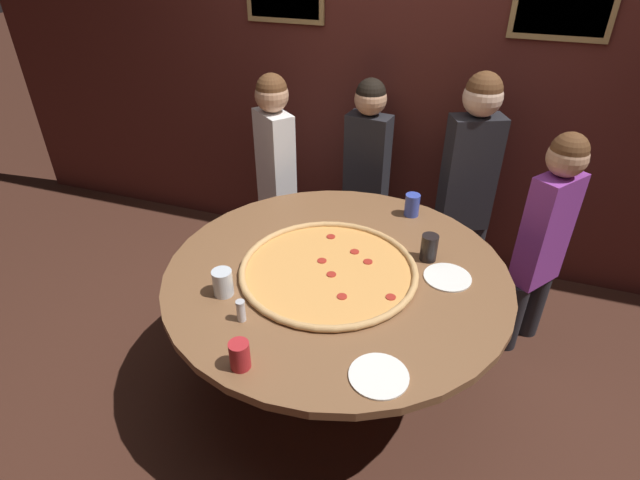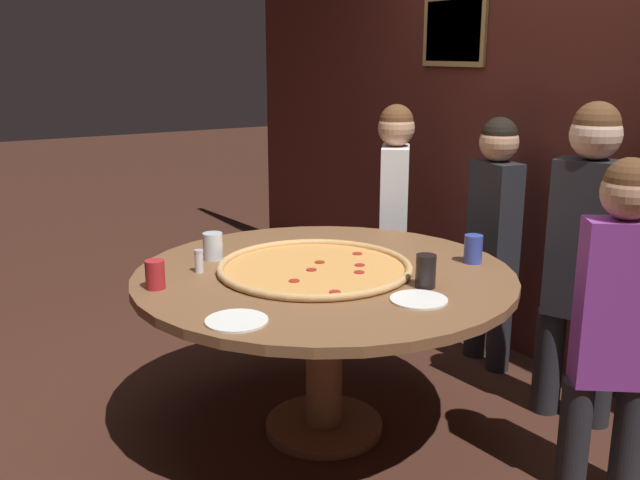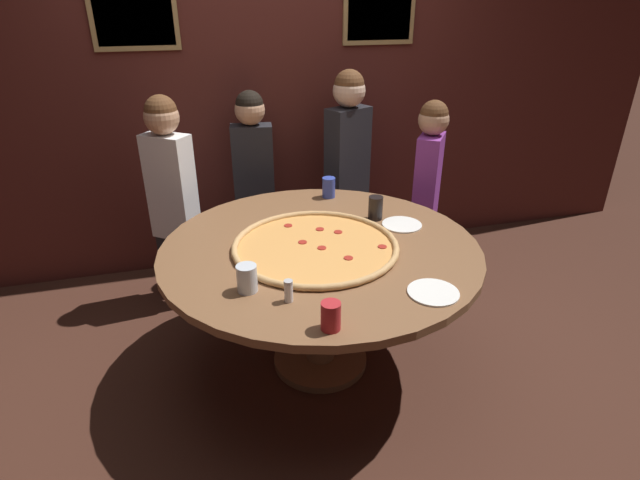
{
  "view_description": "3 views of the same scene",
  "coord_description": "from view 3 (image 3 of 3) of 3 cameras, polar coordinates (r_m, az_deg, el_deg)",
  "views": [
    {
      "loc": [
        0.55,
        -1.79,
        2.12
      ],
      "look_at": [
        -0.11,
        0.08,
        0.83
      ],
      "focal_mm": 28.0,
      "sensor_mm": 36.0,
      "label": 1
    },
    {
      "loc": [
        2.44,
        -1.49,
        1.64
      ],
      "look_at": [
        -0.02,
        -0.01,
        0.87
      ],
      "focal_mm": 40.0,
      "sensor_mm": 36.0,
      "label": 2
    },
    {
      "loc": [
        -0.6,
        -2.15,
        1.87
      ],
      "look_at": [
        -0.01,
        -0.03,
        0.78
      ],
      "focal_mm": 28.0,
      "sensor_mm": 36.0,
      "label": 3
    }
  ],
  "objects": [
    {
      "name": "drink_cup_far_left",
      "position": [
        3.08,
        1.0,
        6.02
      ],
      "size": [
        0.08,
        0.08,
        0.12
      ],
      "primitive_type": "cylinder",
      "color": "#384CB7",
      "rests_on": "dining_table"
    },
    {
      "name": "ground_plane",
      "position": [
        2.91,
        0.02,
        -13.68
      ],
      "size": [
        24.0,
        24.0,
        0.0
      ],
      "primitive_type": "plane",
      "color": "#422319"
    },
    {
      "name": "back_wall",
      "position": [
        3.64,
        -6.18,
        17.24
      ],
      "size": [
        6.4,
        0.08,
        2.6
      ],
      "color": "#4C1E19",
      "rests_on": "ground_plane"
    },
    {
      "name": "condiment_shaker",
      "position": [
        2.04,
        -3.61,
        -5.82
      ],
      "size": [
        0.04,
        0.04,
        0.1
      ],
      "color": "silver",
      "rests_on": "dining_table"
    },
    {
      "name": "dining_table",
      "position": [
        2.56,
        0.03,
        -3.14
      ],
      "size": [
        1.6,
        1.6,
        0.74
      ],
      "color": "brown",
      "rests_on": "ground_plane"
    },
    {
      "name": "diner_side_right",
      "position": [
        3.4,
        12.13,
        6.1
      ],
      "size": [
        0.28,
        0.33,
        1.29
      ],
      "rotation": [
        0.0,
        0.0,
        -2.2
      ],
      "color": "#232328",
      "rests_on": "ground_plane"
    },
    {
      "name": "drink_cup_by_shaker",
      "position": [
        2.78,
        6.36,
        3.66
      ],
      "size": [
        0.08,
        0.08,
        0.13
      ],
      "primitive_type": "cylinder",
      "color": "black",
      "rests_on": "dining_table"
    },
    {
      "name": "drink_cup_centre_back",
      "position": [
        2.12,
        -8.35,
        -4.35
      ],
      "size": [
        0.09,
        0.09,
        0.12
      ],
      "primitive_type": "cylinder",
      "color": "silver",
      "rests_on": "dining_table"
    },
    {
      "name": "drink_cup_near_right",
      "position": [
        1.87,
        1.24,
        -8.67
      ],
      "size": [
        0.08,
        0.08,
        0.11
      ],
      "primitive_type": "cylinder",
      "color": "#B22328",
      "rests_on": "dining_table"
    },
    {
      "name": "diner_far_right",
      "position": [
        3.24,
        -16.57,
        5.32
      ],
      "size": [
        0.34,
        0.31,
        1.36
      ],
      "rotation": [
        0.0,
        0.0,
        2.47
      ],
      "color": "#232328",
      "rests_on": "ground_plane"
    },
    {
      "name": "white_plate_near_front",
      "position": [
        2.75,
        9.34,
        1.75
      ],
      "size": [
        0.22,
        0.22,
        0.01
      ],
      "primitive_type": "cylinder",
      "color": "white",
      "rests_on": "dining_table"
    },
    {
      "name": "diner_side_left",
      "position": [
        3.52,
        3.14,
        8.84
      ],
      "size": [
        0.38,
        0.27,
        1.44
      ],
      "rotation": [
        0.0,
        0.0,
        -2.7
      ],
      "color": "#232328",
      "rests_on": "ground_plane"
    },
    {
      "name": "white_plate_left_side",
      "position": [
        2.16,
        12.81,
        -5.85
      ],
      "size": [
        0.22,
        0.22,
        0.01
      ],
      "primitive_type": "cylinder",
      "color": "white",
      "rests_on": "dining_table"
    },
    {
      "name": "giant_pizza",
      "position": [
        2.46,
        -0.53,
        -0.67
      ],
      "size": [
        0.83,
        0.83,
        0.03
      ],
      "color": "#E0994C",
      "rests_on": "dining_table"
    },
    {
      "name": "diner_centre_back",
      "position": [
        3.49,
        -7.57,
        7.34
      ],
      "size": [
        0.34,
        0.2,
        1.32
      ],
      "rotation": [
        0.0,
        0.0,
        3.0
      ],
      "color": "#232328",
      "rests_on": "ground_plane"
    }
  ]
}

